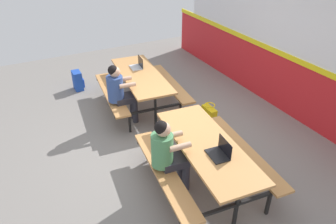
# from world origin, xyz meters

# --- Properties ---
(ground_plane) EXTENTS (10.00, 10.00, 0.02)m
(ground_plane) POSITION_xyz_m (0.00, 0.00, -0.01)
(ground_plane) COLOR gray
(accent_backdrop) EXTENTS (8.00, 0.14, 2.60)m
(accent_backdrop) POSITION_xyz_m (0.00, 2.52, 1.25)
(accent_backdrop) COLOR red
(accent_backdrop) RESTS_ON ground
(picnic_table_left) EXTENTS (2.08, 1.73, 0.74)m
(picnic_table_left) POSITION_xyz_m (-1.27, -0.03, 0.58)
(picnic_table_left) COLOR tan
(picnic_table_left) RESTS_ON ground
(picnic_table_right) EXTENTS (2.08, 1.73, 0.74)m
(picnic_table_right) POSITION_xyz_m (1.27, -0.12, 0.58)
(picnic_table_right) COLOR tan
(picnic_table_right) RESTS_ON ground
(student_nearer) EXTENTS (0.39, 0.54, 1.21)m
(student_nearer) POSITION_xyz_m (-0.88, -0.63, 0.71)
(student_nearer) COLOR #2D2D38
(student_nearer) RESTS_ON ground
(student_further) EXTENTS (0.39, 0.54, 1.21)m
(student_further) POSITION_xyz_m (1.13, -0.67, 0.71)
(student_further) COLOR #2D2D38
(student_further) RESTS_ON ground
(laptop_silver) EXTENTS (0.34, 0.25, 0.22)m
(laptop_silver) POSITION_xyz_m (-1.62, 0.04, 0.79)
(laptop_silver) COLOR silver
(laptop_silver) RESTS_ON picnic_table_left
(laptop_dark) EXTENTS (0.34, 0.25, 0.22)m
(laptop_dark) POSITION_xyz_m (1.55, -0.11, 0.79)
(laptop_dark) COLOR black
(laptop_dark) RESTS_ON picnic_table_right
(backpack_dark) EXTENTS (0.30, 0.22, 0.44)m
(backpack_dark) POSITION_xyz_m (-2.68, -1.04, 0.22)
(backpack_dark) COLOR #1E47B2
(backpack_dark) RESTS_ON ground
(tote_bag_bright) EXTENTS (0.34, 0.21, 0.43)m
(tote_bag_bright) POSITION_xyz_m (-0.05, 0.83, 0.19)
(tote_bag_bright) COLOR yellow
(tote_bag_bright) RESTS_ON ground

